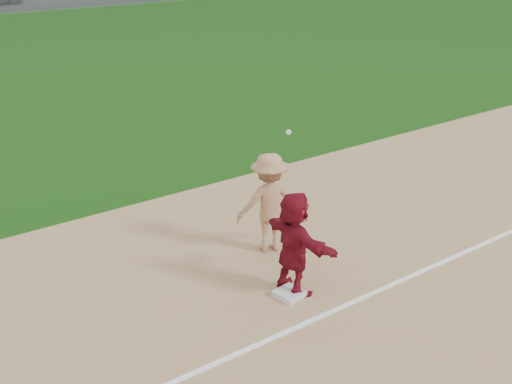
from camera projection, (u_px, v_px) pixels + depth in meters
ground at (307, 289)px, 11.04m from camera, size 160.00×160.00×0.00m
foul_line at (340, 308)px, 10.44m from camera, size 60.00×0.10×0.01m
first_base at (289, 294)px, 10.76m from camera, size 0.48×0.48×0.10m
base_runner at (294, 243)px, 10.61m from camera, size 0.54×1.68×1.81m
first_base_play at (269, 203)px, 11.99m from camera, size 1.42×1.30×2.59m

